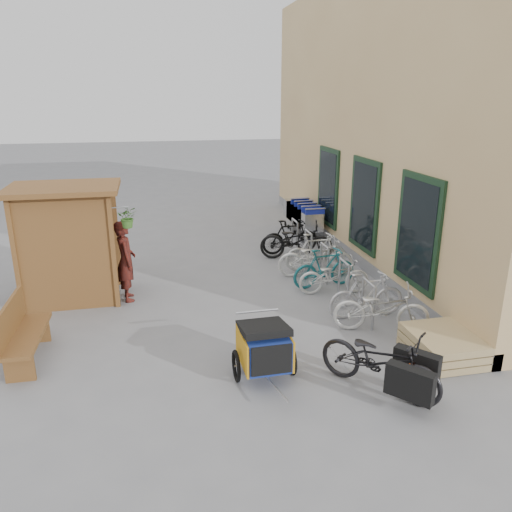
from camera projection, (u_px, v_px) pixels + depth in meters
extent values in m
plane|color=gray|center=(246.00, 336.00, 8.91)|extent=(80.00, 80.00, 0.00)
cube|color=#D4B37A|center=(452.00, 119.00, 13.32)|extent=(6.00, 13.00, 7.00)
cube|color=gray|center=(342.00, 245.00, 13.77)|extent=(0.18, 13.00, 0.30)
cube|color=black|center=(418.00, 232.00, 9.58)|extent=(0.06, 1.50, 2.20)
cube|color=black|center=(416.00, 232.00, 9.57)|extent=(0.02, 1.25, 1.95)
cube|color=black|center=(364.00, 205.00, 11.90)|extent=(0.06, 1.50, 2.20)
cube|color=black|center=(363.00, 205.00, 11.90)|extent=(0.02, 1.25, 1.95)
cube|color=black|center=(328.00, 187.00, 14.23)|extent=(0.06, 1.50, 2.20)
cube|color=black|center=(327.00, 187.00, 14.22)|extent=(0.02, 1.25, 1.95)
cube|color=brown|center=(15.00, 259.00, 9.45)|extent=(0.09, 0.09, 2.30)
cube|color=brown|center=(113.00, 253.00, 9.81)|extent=(0.09, 0.09, 2.30)
cube|color=brown|center=(30.00, 240.00, 10.66)|extent=(0.09, 0.09, 2.30)
cube|color=brown|center=(117.00, 235.00, 11.02)|extent=(0.09, 0.09, 2.30)
cube|color=brown|center=(25.00, 249.00, 10.06)|extent=(0.05, 1.30, 2.30)
cube|color=brown|center=(66.00, 255.00, 9.66)|extent=(1.80, 0.05, 2.30)
cube|color=brown|center=(74.00, 238.00, 10.81)|extent=(1.80, 0.05, 2.30)
cube|color=brown|center=(63.00, 188.00, 9.87)|extent=(2.15, 1.65, 0.10)
cube|color=brown|center=(61.00, 258.00, 10.28)|extent=(1.30, 1.15, 0.04)
cube|color=brown|center=(58.00, 230.00, 10.09)|extent=(1.30, 1.15, 0.04)
cylinder|color=#A5A8AD|center=(119.00, 207.00, 9.57)|extent=(0.36, 0.02, 0.02)
imported|color=#376623|center=(128.00, 217.00, 9.66)|extent=(0.38, 0.33, 0.42)
cylinder|color=#A5A8AD|center=(374.00, 309.00, 9.01)|extent=(0.05, 0.05, 0.84)
cylinder|color=#A5A8AD|center=(362.00, 299.00, 9.47)|extent=(0.05, 0.05, 0.84)
cylinder|color=#A5A8AD|center=(369.00, 283.00, 9.11)|extent=(0.05, 0.50, 0.05)
cylinder|color=#A5A8AD|center=(348.00, 286.00, 10.13)|extent=(0.05, 0.05, 0.84)
cylinder|color=#A5A8AD|center=(339.00, 277.00, 10.59)|extent=(0.05, 0.05, 0.84)
cylinder|color=#A5A8AD|center=(345.00, 262.00, 10.23)|extent=(0.05, 0.50, 0.05)
cylinder|color=#A5A8AD|center=(328.00, 267.00, 11.24)|extent=(0.05, 0.05, 0.84)
cylinder|color=#A5A8AD|center=(321.00, 260.00, 11.71)|extent=(0.05, 0.05, 0.84)
cylinder|color=#A5A8AD|center=(325.00, 246.00, 11.34)|extent=(0.05, 0.50, 0.05)
cylinder|color=#A5A8AD|center=(311.00, 251.00, 12.36)|extent=(0.05, 0.05, 0.84)
cylinder|color=#A5A8AD|center=(305.00, 245.00, 12.82)|extent=(0.05, 0.05, 0.84)
cylinder|color=#A5A8AD|center=(309.00, 232.00, 12.46)|extent=(0.05, 0.50, 0.05)
cylinder|color=#A5A8AD|center=(297.00, 238.00, 13.47)|extent=(0.05, 0.05, 0.84)
cylinder|color=#A5A8AD|center=(292.00, 233.00, 13.94)|extent=(0.05, 0.05, 0.84)
cylinder|color=#A5A8AD|center=(295.00, 221.00, 13.58)|extent=(0.05, 0.50, 0.05)
cube|color=tan|center=(442.00, 353.00, 8.19)|extent=(1.00, 1.20, 0.12)
cube|color=tan|center=(443.00, 345.00, 8.15)|extent=(1.00, 1.20, 0.12)
cube|color=tan|center=(444.00, 338.00, 8.10)|extent=(1.00, 1.20, 0.12)
cube|color=brown|center=(27.00, 335.00, 7.98)|extent=(0.51, 1.61, 0.06)
cube|color=brown|center=(9.00, 319.00, 7.84)|extent=(0.08, 1.61, 0.54)
cube|color=brown|center=(20.00, 369.00, 7.45)|extent=(0.43, 0.07, 0.43)
cube|color=brown|center=(37.00, 331.00, 8.65)|extent=(0.43, 0.07, 0.43)
cube|color=silver|center=(310.00, 220.00, 14.57)|extent=(0.57, 0.88, 0.54)
cube|color=#18259F|center=(315.00, 211.00, 14.04)|extent=(0.57, 0.04, 0.19)
cylinder|color=silver|center=(315.00, 209.00, 13.99)|extent=(0.60, 0.04, 0.04)
cylinder|color=black|center=(305.00, 242.00, 14.36)|extent=(0.04, 0.12, 0.12)
cube|color=silver|center=(306.00, 217.00, 14.90)|extent=(0.57, 0.88, 0.54)
cube|color=#18259F|center=(311.00, 208.00, 14.38)|extent=(0.57, 0.04, 0.19)
cylinder|color=silver|center=(311.00, 206.00, 14.32)|extent=(0.60, 0.04, 0.04)
cylinder|color=black|center=(302.00, 239.00, 14.69)|extent=(0.04, 0.12, 0.12)
cube|color=silver|center=(302.00, 214.00, 15.24)|extent=(0.57, 0.88, 0.54)
cube|color=#18259F|center=(307.00, 206.00, 14.71)|extent=(0.57, 0.04, 0.19)
cylinder|color=silver|center=(308.00, 204.00, 14.66)|extent=(0.60, 0.04, 0.04)
cylinder|color=black|center=(298.00, 236.00, 15.03)|extent=(0.04, 0.12, 0.12)
cube|color=silver|center=(299.00, 212.00, 15.58)|extent=(0.57, 0.88, 0.54)
cube|color=#18259F|center=(303.00, 203.00, 15.05)|extent=(0.57, 0.04, 0.19)
cylinder|color=silver|center=(304.00, 201.00, 15.00)|extent=(0.60, 0.04, 0.04)
cylinder|color=black|center=(295.00, 232.00, 15.37)|extent=(0.04, 0.12, 0.12)
cube|color=silver|center=(296.00, 209.00, 15.91)|extent=(0.57, 0.88, 0.54)
cube|color=#18259F|center=(300.00, 201.00, 15.39)|extent=(0.57, 0.04, 0.19)
cylinder|color=silver|center=(300.00, 199.00, 15.34)|extent=(0.60, 0.04, 0.04)
cylinder|color=black|center=(291.00, 230.00, 15.70)|extent=(0.04, 0.12, 0.12)
cube|color=#1A3E94|center=(264.00, 347.00, 7.51)|extent=(0.65, 0.86, 0.49)
cube|color=#C58717|center=(242.00, 350.00, 7.44)|extent=(0.05, 0.85, 0.49)
cube|color=#C58717|center=(286.00, 345.00, 7.59)|extent=(0.05, 0.85, 0.49)
cube|color=black|center=(272.00, 360.00, 7.09)|extent=(0.60, 0.04, 0.45)
cube|color=black|center=(263.00, 328.00, 7.47)|extent=(0.72, 0.82, 0.24)
torus|color=black|center=(236.00, 366.00, 7.50)|extent=(0.07, 0.49, 0.49)
torus|color=black|center=(291.00, 359.00, 7.69)|extent=(0.07, 0.49, 0.49)
cylinder|color=#B7B7BC|center=(277.00, 388.00, 6.93)|extent=(0.04, 0.72, 0.03)
cylinder|color=#B7B7BC|center=(257.00, 311.00, 7.82)|extent=(0.68, 0.04, 0.03)
imported|color=black|center=(380.00, 360.00, 7.14)|extent=(1.69, 1.83, 0.97)
cube|color=black|center=(410.00, 383.00, 6.65)|extent=(0.56, 0.61, 0.45)
cube|color=black|center=(416.00, 366.00, 7.08)|extent=(0.56, 0.61, 0.45)
cube|color=#E84E15|center=(414.00, 371.00, 6.85)|extent=(0.21, 0.22, 0.12)
imported|color=maroon|center=(126.00, 261.00, 10.27)|extent=(0.49, 0.67, 1.70)
imported|color=silver|center=(381.00, 309.00, 8.97)|extent=(1.81, 1.13, 0.90)
imported|color=silver|center=(366.00, 295.00, 9.55)|extent=(1.51, 0.43, 0.91)
imported|color=silver|center=(334.00, 276.00, 10.72)|extent=(1.58, 0.69, 0.81)
imported|color=#1C6972|center=(324.00, 268.00, 11.07)|extent=(1.52, 0.58, 0.89)
imported|color=silver|center=(315.00, 257.00, 11.72)|extent=(1.84, 0.85, 0.93)
imported|color=silver|center=(316.00, 252.00, 12.16)|extent=(1.55, 0.45, 0.93)
imported|color=black|center=(296.00, 241.00, 12.96)|extent=(2.00, 1.16, 0.99)
imported|color=black|center=(290.00, 237.00, 13.43)|extent=(1.58, 0.52, 0.94)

